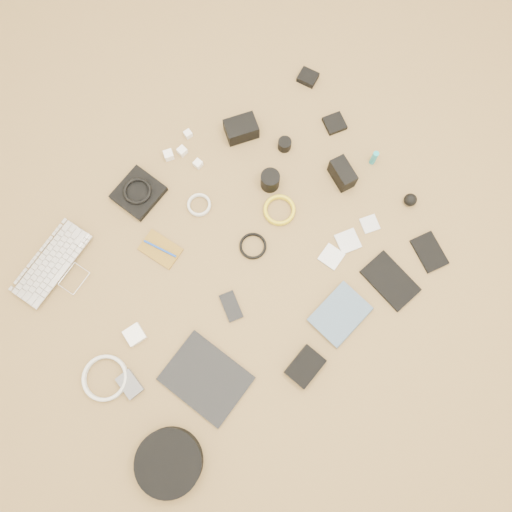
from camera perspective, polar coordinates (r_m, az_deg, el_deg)
room_shell at (r=0.70m, az=-5.89°, el=23.98°), size 4.04×4.04×2.58m
laptop at (r=1.96m, az=-21.26°, el=-1.54°), size 0.38×0.32×0.03m
headphone_pouch at (r=1.96m, az=-13.27°, el=7.02°), size 0.20×0.19×0.03m
headphones at (r=1.94m, az=-13.41°, el=7.24°), size 0.13×0.13×0.01m
charger_a at (r=2.00m, az=-9.95°, el=11.30°), size 0.04×0.04×0.03m
charger_b at (r=2.00m, az=-8.43°, el=11.79°), size 0.03×0.03×0.03m
charger_c at (r=2.03m, az=-7.77°, el=13.65°), size 0.03×0.03×0.03m
charger_d at (r=1.97m, az=-6.64°, el=10.43°), size 0.03×0.03×0.03m
dslr_camera at (r=2.00m, az=-1.70°, el=14.32°), size 0.14×0.12×0.07m
lens_pouch at (r=2.15m, az=5.95°, el=19.64°), size 0.09×0.09×0.03m
notebook_olive at (r=1.89m, az=-10.87°, el=0.77°), size 0.13×0.17×0.01m
pen_blue at (r=1.88m, az=-10.92°, el=0.83°), size 0.06×0.13×0.01m
cable_white_a at (r=1.92m, az=-6.50°, el=5.78°), size 0.12×0.12×0.01m
lens_a at (r=1.90m, az=1.62°, el=8.63°), size 0.08×0.08×0.08m
lens_b at (r=1.98m, az=3.28°, el=12.61°), size 0.06×0.06×0.05m
card_reader at (r=2.06m, az=8.97°, el=14.74°), size 0.10×0.10×0.02m
power_brick at (r=1.84m, az=-13.69°, el=-8.74°), size 0.07×0.07×0.03m
cable_white_b at (r=1.87m, az=-16.81°, el=-13.19°), size 0.16×0.16×0.01m
cable_black at (r=1.86m, az=-0.35°, el=1.12°), size 0.11×0.11×0.01m
cable_yellow at (r=1.90m, az=2.68°, el=5.21°), size 0.14×0.14×0.01m
flash at (r=1.94m, az=9.83°, el=9.25°), size 0.08×0.12×0.08m
lens_cleaner at (r=1.99m, az=13.33°, el=10.87°), size 0.03×0.03×0.08m
battery_charger at (r=1.84m, az=-14.22°, el=-14.02°), size 0.06×0.09×0.03m
tablet at (r=1.80m, az=-5.73°, el=-13.74°), size 0.28×0.32×0.01m
phone at (r=1.81m, az=-2.86°, el=-5.77°), size 0.08×0.12×0.01m
filter_case_left at (r=1.87m, az=8.60°, el=-0.08°), size 0.09×0.09×0.01m
filter_case_mid at (r=1.89m, az=10.45°, el=1.67°), size 0.10×0.10×0.01m
filter_case_right at (r=1.93m, az=12.86°, el=3.58°), size 0.08×0.08×0.01m
air_blower at (r=1.98m, az=17.22°, el=6.15°), size 0.06×0.06×0.05m
headphone_case at (r=1.81m, az=-9.90°, el=-22.21°), size 0.28×0.28×0.06m
drive_case at (r=1.79m, az=5.65°, el=-12.46°), size 0.14×0.11×0.03m
paperback at (r=1.83m, az=11.29°, el=-8.14°), size 0.21×0.17×0.02m
notebook_black_a at (r=1.89m, az=15.09°, el=-2.75°), size 0.13×0.20×0.01m
notebook_black_b at (r=1.96m, az=19.19°, el=0.43°), size 0.12×0.16×0.01m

